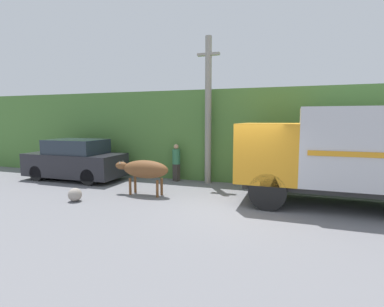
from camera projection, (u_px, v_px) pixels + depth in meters
ground_plane at (237, 208)px, 8.97m from camera, size 60.00×60.00×0.00m
hillside_embankment at (261, 134)px, 14.34m from camera, size 32.00×5.14×3.87m
cargo_truck at (346, 152)px, 8.85m from camera, size 6.11×2.52×2.98m
brown_cow at (144, 169)px, 10.42m from camera, size 2.05×0.63×1.22m
parked_suv at (75, 160)px, 13.08m from camera, size 4.30×1.84×1.77m
pedestrian_on_hill at (176, 161)px, 12.77m from camera, size 0.44×0.44×1.59m
utility_pole at (208, 109)px, 12.13m from camera, size 0.90×0.26×5.91m
roadside_rock at (75, 195)px, 9.65m from camera, size 0.43×0.43×0.43m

